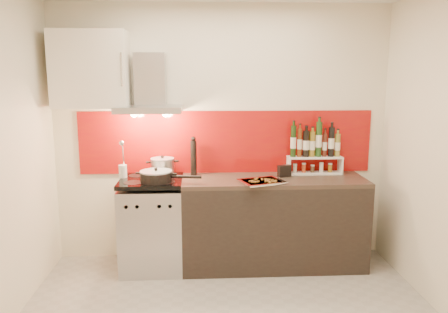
{
  "coord_description": "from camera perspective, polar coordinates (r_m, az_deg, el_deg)",
  "views": [
    {
      "loc": [
        -0.22,
        -3.05,
        1.9
      ],
      "look_at": [
        0.0,
        0.95,
        1.15
      ],
      "focal_mm": 35.0,
      "sensor_mm": 36.0,
      "label": 1
    }
  ],
  "objects": [
    {
      "name": "stock_pot",
      "position": [
        4.4,
        -8.02,
        -1.33
      ],
      "size": [
        0.24,
        0.24,
        0.2
      ],
      "color": "#B7B7BA",
      "rests_on": "range_stove"
    },
    {
      "name": "counter",
      "position": [
        4.45,
        6.41,
        -8.47
      ],
      "size": [
        1.8,
        0.6,
        0.9
      ],
      "color": "black",
      "rests_on": "ground"
    },
    {
      "name": "pepper_mill",
      "position": [
        4.41,
        -4.01,
        0.02
      ],
      "size": [
        0.06,
        0.06,
        0.39
      ],
      "color": "black",
      "rests_on": "counter"
    },
    {
      "name": "baking_tray",
      "position": [
        4.12,
        4.94,
        -3.25
      ],
      "size": [
        0.47,
        0.42,
        0.03
      ],
      "color": "silver",
      "rests_on": "counter"
    },
    {
      "name": "step_shelf",
      "position": [
        4.53,
        11.76,
        0.77
      ],
      "size": [
        0.56,
        0.15,
        0.54
      ],
      "color": "white",
      "rests_on": "counter"
    },
    {
      "name": "range_stove",
      "position": [
        4.42,
        -9.32,
        -8.82
      ],
      "size": [
        0.6,
        0.6,
        0.91
      ],
      "color": "#B7B7BA",
      "rests_on": "ground"
    },
    {
      "name": "back_wall",
      "position": [
        4.49,
        -0.31,
        2.94
      ],
      "size": [
        3.4,
        0.02,
        2.6
      ],
      "primitive_type": "cube",
      "color": "silver",
      "rests_on": "ground"
    },
    {
      "name": "caddy_box",
      "position": [
        4.39,
        7.88,
        -1.86
      ],
      "size": [
        0.14,
        0.1,
        0.11
      ],
      "primitive_type": "cube",
      "rotation": [
        0.0,
        0.0,
        0.37
      ],
      "color": "black",
      "rests_on": "counter"
    },
    {
      "name": "backsplash",
      "position": [
        4.49,
        0.33,
        1.91
      ],
      "size": [
        3.0,
        0.02,
        0.64
      ],
      "primitive_type": "cube",
      "color": "#9D080D",
      "rests_on": "back_wall"
    },
    {
      "name": "range_hood",
      "position": [
        4.31,
        -9.64,
        8.38
      ],
      "size": [
        0.62,
        0.5,
        0.61
      ],
      "color": "#B7B7BA",
      "rests_on": "back_wall"
    },
    {
      "name": "saute_pan",
      "position": [
        4.15,
        -8.78,
        -2.56
      ],
      "size": [
        0.58,
        0.3,
        0.14
      ],
      "color": "black",
      "rests_on": "range_stove"
    },
    {
      "name": "utensil_jar",
      "position": [
        4.37,
        -13.09,
        -1.34
      ],
      "size": [
        0.08,
        0.12,
        0.39
      ],
      "color": "silver",
      "rests_on": "range_stove"
    },
    {
      "name": "upper_cabinet",
      "position": [
        4.39,
        -17.02,
        10.81
      ],
      "size": [
        0.7,
        0.35,
        0.72
      ],
      "primitive_type": "cube",
      "color": "silver",
      "rests_on": "back_wall"
    }
  ]
}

